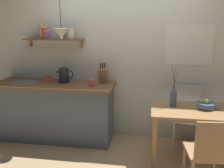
{
  "coord_description": "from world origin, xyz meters",
  "views": [
    {
      "loc": [
        0.44,
        -3.15,
        1.81
      ],
      "look_at": [
        -0.1,
        0.25,
        0.95
      ],
      "focal_mm": 39.64,
      "sensor_mm": 36.0,
      "label": 1
    }
  ],
  "objects_px": {
    "fruit_bowl": "(206,105)",
    "dining_chair_near": "(208,152)",
    "dining_chair_far": "(187,113)",
    "coffee_mug_spare": "(93,83)",
    "pendant_lamp": "(61,34)",
    "twig_vase": "(173,98)",
    "knife_block": "(103,75)",
    "electric_kettle": "(64,75)",
    "coffee_mug_by_sink": "(47,78)",
    "dining_table": "(191,118)"
  },
  "relations": [
    {
      "from": "coffee_mug_spare",
      "to": "fruit_bowl",
      "type": "bearing_deg",
      "value": -7.21
    },
    {
      "from": "dining_table",
      "to": "dining_chair_near",
      "type": "bearing_deg",
      "value": -83.08
    },
    {
      "from": "pendant_lamp",
      "to": "twig_vase",
      "type": "bearing_deg",
      "value": -4.77
    },
    {
      "from": "fruit_bowl",
      "to": "electric_kettle",
      "type": "relative_size",
      "value": 0.89
    },
    {
      "from": "twig_vase",
      "to": "coffee_mug_by_sink",
      "type": "bearing_deg",
      "value": 170.06
    },
    {
      "from": "dining_chair_near",
      "to": "dining_chair_far",
      "type": "height_order",
      "value": "dining_chair_far"
    },
    {
      "from": "dining_chair_far",
      "to": "pendant_lamp",
      "type": "bearing_deg",
      "value": -172.62
    },
    {
      "from": "coffee_mug_by_sink",
      "to": "coffee_mug_spare",
      "type": "distance_m",
      "value": 0.78
    },
    {
      "from": "dining_chair_far",
      "to": "fruit_bowl",
      "type": "height_order",
      "value": "dining_chair_far"
    },
    {
      "from": "dining_chair_far",
      "to": "coffee_mug_by_sink",
      "type": "bearing_deg",
      "value": -179.15
    },
    {
      "from": "dining_table",
      "to": "electric_kettle",
      "type": "distance_m",
      "value": 1.93
    },
    {
      "from": "dining_table",
      "to": "twig_vase",
      "type": "distance_m",
      "value": 0.34
    },
    {
      "from": "dining_chair_far",
      "to": "coffee_mug_spare",
      "type": "xyz_separation_m",
      "value": [
        -1.37,
        -0.2,
        0.46
      ]
    },
    {
      "from": "knife_block",
      "to": "pendant_lamp",
      "type": "bearing_deg",
      "value": -153.19
    },
    {
      "from": "dining_chair_far",
      "to": "twig_vase",
      "type": "height_order",
      "value": "twig_vase"
    },
    {
      "from": "twig_vase",
      "to": "pendant_lamp",
      "type": "bearing_deg",
      "value": 175.23
    },
    {
      "from": "dining_chair_near",
      "to": "twig_vase",
      "type": "xyz_separation_m",
      "value": [
        -0.31,
        0.76,
        0.33
      ]
    },
    {
      "from": "dining_table",
      "to": "pendant_lamp",
      "type": "xyz_separation_m",
      "value": [
        -1.78,
        0.22,
        1.05
      ]
    },
    {
      "from": "dining_chair_near",
      "to": "knife_block",
      "type": "relative_size",
      "value": 2.86
    },
    {
      "from": "fruit_bowl",
      "to": "dining_table",
      "type": "bearing_deg",
      "value": -161.76
    },
    {
      "from": "twig_vase",
      "to": "pendant_lamp",
      "type": "height_order",
      "value": "pendant_lamp"
    },
    {
      "from": "dining_chair_far",
      "to": "electric_kettle",
      "type": "height_order",
      "value": "electric_kettle"
    },
    {
      "from": "fruit_bowl",
      "to": "dining_chair_near",
      "type": "bearing_deg",
      "value": -97.67
    },
    {
      "from": "dining_chair_far",
      "to": "twig_vase",
      "type": "distance_m",
      "value": 0.55
    },
    {
      "from": "dining_chair_near",
      "to": "pendant_lamp",
      "type": "bearing_deg",
      "value": 154.44
    },
    {
      "from": "electric_kettle",
      "to": "knife_block",
      "type": "height_order",
      "value": "knife_block"
    },
    {
      "from": "fruit_bowl",
      "to": "coffee_mug_spare",
      "type": "bearing_deg",
      "value": 172.79
    },
    {
      "from": "electric_kettle",
      "to": "dining_table",
      "type": "bearing_deg",
      "value": -12.89
    },
    {
      "from": "dining_chair_near",
      "to": "coffee_mug_spare",
      "type": "relative_size",
      "value": 7.04
    },
    {
      "from": "coffee_mug_by_sink",
      "to": "pendant_lamp",
      "type": "height_order",
      "value": "pendant_lamp"
    },
    {
      "from": "dining_table",
      "to": "dining_chair_near",
      "type": "height_order",
      "value": "dining_chair_near"
    },
    {
      "from": "fruit_bowl",
      "to": "pendant_lamp",
      "type": "distance_m",
      "value": 2.15
    },
    {
      "from": "twig_vase",
      "to": "coffee_mug_by_sink",
      "type": "relative_size",
      "value": 4.12
    },
    {
      "from": "twig_vase",
      "to": "dining_table",
      "type": "bearing_deg",
      "value": -21.91
    },
    {
      "from": "dining_chair_near",
      "to": "coffee_mug_spare",
      "type": "bearing_deg",
      "value": 147.33
    },
    {
      "from": "fruit_bowl",
      "to": "pendant_lamp",
      "type": "bearing_deg",
      "value": 175.26
    },
    {
      "from": "twig_vase",
      "to": "pendant_lamp",
      "type": "distance_m",
      "value": 1.76
    },
    {
      "from": "dining_chair_far",
      "to": "coffee_mug_spare",
      "type": "height_order",
      "value": "coffee_mug_spare"
    },
    {
      "from": "coffee_mug_spare",
      "to": "dining_chair_far",
      "type": "bearing_deg",
      "value": 8.33
    },
    {
      "from": "dining_table",
      "to": "pendant_lamp",
      "type": "relative_size",
      "value": 1.68
    },
    {
      "from": "electric_kettle",
      "to": "coffee_mug_by_sink",
      "type": "relative_size",
      "value": 2.02
    },
    {
      "from": "pendant_lamp",
      "to": "dining_chair_near",
      "type": "bearing_deg",
      "value": -25.56
    },
    {
      "from": "dining_chair_far",
      "to": "twig_vase",
      "type": "bearing_deg",
      "value": -124.14
    },
    {
      "from": "knife_block",
      "to": "dining_chair_far",
      "type": "bearing_deg",
      "value": -1.66
    },
    {
      "from": "dining_table",
      "to": "coffee_mug_spare",
      "type": "height_order",
      "value": "coffee_mug_spare"
    },
    {
      "from": "twig_vase",
      "to": "coffee_mug_spare",
      "type": "height_order",
      "value": "twig_vase"
    },
    {
      "from": "electric_kettle",
      "to": "coffee_mug_spare",
      "type": "relative_size",
      "value": 2.1
    },
    {
      "from": "dining_table",
      "to": "knife_block",
      "type": "xyz_separation_m",
      "value": [
        -1.25,
        0.49,
        0.43
      ]
    },
    {
      "from": "dining_table",
      "to": "coffee_mug_by_sink",
      "type": "bearing_deg",
      "value": 168.7
    },
    {
      "from": "coffee_mug_spare",
      "to": "knife_block",
      "type": "bearing_deg",
      "value": 65.35
    }
  ]
}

